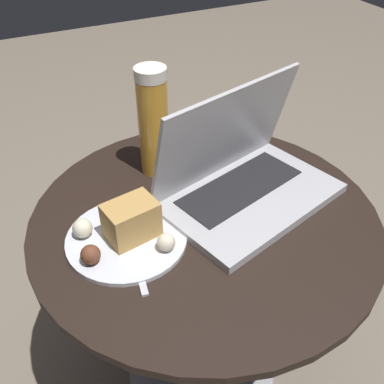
# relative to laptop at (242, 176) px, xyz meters

# --- Properties ---
(ground_plane) EXTENTS (6.00, 6.00, 0.00)m
(ground_plane) POSITION_rel_laptop_xyz_m (-0.10, -0.02, -0.62)
(ground_plane) COLOR #726656
(table) EXTENTS (0.70, 0.70, 0.57)m
(table) POSITION_rel_laptop_xyz_m (-0.10, -0.02, -0.21)
(table) COLOR #9E9EA3
(table) RESTS_ON ground_plane
(napkin) EXTENTS (0.20, 0.15, 0.00)m
(napkin) POSITION_rel_laptop_xyz_m (-0.25, -0.02, -0.05)
(napkin) COLOR silver
(napkin) RESTS_ON table
(laptop) EXTENTS (0.41, 0.31, 0.24)m
(laptop) POSITION_rel_laptop_xyz_m (0.00, 0.00, 0.00)
(laptop) COLOR #B2B2B7
(laptop) RESTS_ON table
(beer_glass) EXTENTS (0.07, 0.07, 0.24)m
(beer_glass) POSITION_rel_laptop_xyz_m (-0.13, 0.17, 0.07)
(beer_glass) COLOR gold
(beer_glass) RESTS_ON table
(snack_plate) EXTENTS (0.23, 0.23, 0.08)m
(snack_plate) POSITION_rel_laptop_xyz_m (-0.26, -0.02, -0.02)
(snack_plate) COLOR silver
(snack_plate) RESTS_ON table
(fork) EXTENTS (0.05, 0.17, 0.00)m
(fork) POSITION_rel_laptop_xyz_m (-0.27, -0.07, -0.05)
(fork) COLOR silver
(fork) RESTS_ON table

